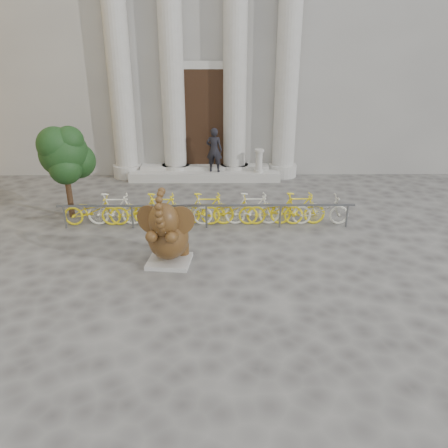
{
  "coord_description": "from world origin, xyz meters",
  "views": [
    {
      "loc": [
        0.57,
        -7.76,
        5.04
      ],
      "look_at": [
        0.68,
        1.85,
        1.1
      ],
      "focal_mm": 35.0,
      "sensor_mm": 36.0,
      "label": 1
    }
  ],
  "objects_px": {
    "elephant_statue": "(168,236)",
    "tree": "(65,155)",
    "pedestrian": "(214,150)",
    "bike_rack": "(207,209)"
  },
  "relations": [
    {
      "from": "elephant_statue",
      "to": "bike_rack",
      "type": "bearing_deg",
      "value": 77.73
    },
    {
      "from": "tree",
      "to": "pedestrian",
      "type": "bearing_deg",
      "value": 42.06
    },
    {
      "from": "tree",
      "to": "elephant_statue",
      "type": "bearing_deg",
      "value": -43.92
    },
    {
      "from": "pedestrian",
      "to": "bike_rack",
      "type": "bearing_deg",
      "value": 97.8
    },
    {
      "from": "elephant_statue",
      "to": "tree",
      "type": "distance_m",
      "value": 4.86
    },
    {
      "from": "elephant_statue",
      "to": "pedestrian",
      "type": "distance_m",
      "value": 7.37
    },
    {
      "from": "elephant_statue",
      "to": "pedestrian",
      "type": "bearing_deg",
      "value": 88.15
    },
    {
      "from": "elephant_statue",
      "to": "bike_rack",
      "type": "relative_size",
      "value": 0.24
    },
    {
      "from": "bike_rack",
      "to": "elephant_statue",
      "type": "bearing_deg",
      "value": -108.78
    },
    {
      "from": "tree",
      "to": "pedestrian",
      "type": "xyz_separation_m",
      "value": [
        4.45,
        4.02,
        -0.77
      ]
    }
  ]
}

